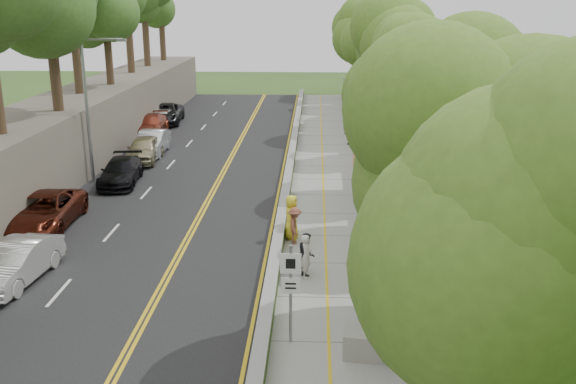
% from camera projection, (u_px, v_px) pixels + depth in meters
% --- Properties ---
extents(ground, '(140.00, 140.00, 0.00)m').
position_uv_depth(ground, '(264.00, 298.00, 22.19)').
color(ground, '#33511E').
rests_on(ground, ground).
extents(road, '(11.20, 66.00, 0.04)m').
position_uv_depth(road, '(191.00, 178.00, 36.74)').
color(road, black).
rests_on(road, ground).
extents(sidewalk, '(4.20, 66.00, 0.05)m').
position_uv_depth(sidewalk, '(329.00, 180.00, 36.41)').
color(sidewalk, gray).
rests_on(sidewalk, ground).
extents(jersey_barrier, '(0.42, 66.00, 0.60)m').
position_uv_depth(jersey_barrier, '(289.00, 175.00, 36.43)').
color(jersey_barrier, '#80C92F').
rests_on(jersey_barrier, ground).
extents(rock_embankment, '(5.00, 66.00, 4.00)m').
position_uv_depth(rock_embankment, '(48.00, 143.00, 36.50)').
color(rock_embankment, '#595147').
rests_on(rock_embankment, ground).
extents(chainlink_fence, '(0.04, 66.00, 2.00)m').
position_uv_depth(chainlink_fence, '(367.00, 164.00, 36.04)').
color(chainlink_fence, slate).
rests_on(chainlink_fence, ground).
extents(trees_fenceside, '(7.00, 66.00, 14.00)m').
position_uv_depth(trees_fenceside, '(415.00, 55.00, 34.20)').
color(trees_fenceside, '#5B842A').
rests_on(trees_fenceside, ground).
extents(streetlight, '(2.52, 0.22, 8.00)m').
position_uv_depth(streetlight, '(90.00, 100.00, 34.65)').
color(streetlight, gray).
rests_on(streetlight, ground).
extents(signpost, '(0.62, 0.09, 3.10)m').
position_uv_depth(signpost, '(291.00, 283.00, 18.69)').
color(signpost, gray).
rests_on(signpost, sidewalk).
extents(construction_barrel, '(0.57, 0.57, 0.94)m').
position_uv_depth(construction_barrel, '(357.00, 159.00, 39.09)').
color(construction_barrel, '#E13F00').
rests_on(construction_barrel, sidewalk).
extents(concrete_block, '(1.27, 1.02, 0.77)m').
position_uv_depth(concrete_block, '(364.00, 343.00, 18.40)').
color(concrete_block, gray).
rests_on(concrete_block, sidewalk).
extents(car_1, '(1.98, 4.58, 1.47)m').
position_uv_depth(car_1, '(17.00, 263.00, 23.15)').
color(car_1, white).
rests_on(car_1, road).
extents(car_2, '(2.70, 5.53, 1.51)m').
position_uv_depth(car_2, '(44.00, 211.00, 28.67)').
color(car_2, '#511B10').
rests_on(car_2, road).
extents(car_3, '(2.36, 4.93, 1.38)m').
position_uv_depth(car_3, '(121.00, 172.00, 35.40)').
color(car_3, black).
rests_on(car_3, road).
extents(car_4, '(2.00, 4.64, 1.56)m').
position_uv_depth(car_4, '(144.00, 149.00, 40.30)').
color(car_4, tan).
rests_on(car_4, road).
extents(car_5, '(1.75, 4.73, 1.55)m').
position_uv_depth(car_5, '(152.00, 143.00, 42.06)').
color(car_5, '#AFB1B6').
rests_on(car_5, road).
extents(car_6, '(3.08, 5.86, 1.57)m').
position_uv_depth(car_6, '(165.00, 114.00, 52.50)').
color(car_6, black).
rests_on(car_6, road).
extents(car_7, '(2.35, 5.25, 1.49)m').
position_uv_depth(car_7, '(151.00, 125.00, 48.04)').
color(car_7, brown).
rests_on(car_7, road).
extents(car_8, '(1.87, 4.00, 1.33)m').
position_uv_depth(car_8, '(162.00, 117.00, 51.56)').
color(car_8, white).
rests_on(car_8, road).
extents(painter_0, '(0.71, 1.00, 1.93)m').
position_uv_depth(painter_0, '(291.00, 217.00, 27.23)').
color(painter_0, yellow).
rests_on(painter_0, sidewalk).
extents(painter_1, '(0.49, 0.66, 1.65)m').
position_uv_depth(painter_1, '(306.00, 256.00, 23.47)').
color(painter_1, silver).
rests_on(painter_1, sidewalk).
extents(painter_2, '(0.62, 0.79, 1.59)m').
position_uv_depth(painter_2, '(307.00, 253.00, 23.82)').
color(painter_2, black).
rests_on(painter_2, sidewalk).
extents(painter_3, '(0.65, 1.05, 1.56)m').
position_uv_depth(painter_3, '(295.00, 226.00, 26.75)').
color(painter_3, brown).
rests_on(painter_3, sidewalk).
extents(person_far, '(1.03, 0.63, 1.64)m').
position_uv_depth(person_far, '(351.00, 133.00, 44.73)').
color(person_far, black).
rests_on(person_far, sidewalk).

